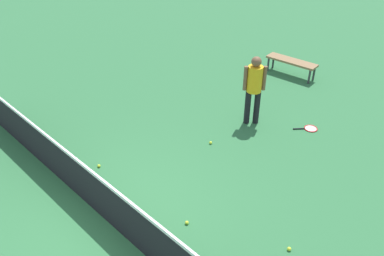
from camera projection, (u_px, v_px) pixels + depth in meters
ground_plane at (110, 223)px, 6.85m from camera, size 40.00×40.00×0.00m
court_net at (107, 202)px, 6.58m from camera, size 10.09×0.09×1.07m
player_near_side at (254, 85)px, 9.04m from camera, size 0.48×0.48×1.70m
tennis_racket_near_player at (310, 129)px, 9.34m from camera, size 0.52×0.55×0.03m
tennis_ball_near_player at (187, 223)px, 6.81m from camera, size 0.07×0.07×0.07m
tennis_ball_by_net at (289, 249)px, 6.34m from camera, size 0.07×0.07×0.07m
tennis_ball_midcourt at (99, 166)px, 8.12m from camera, size 0.07×0.07×0.07m
tennis_ball_baseline at (211, 143)px, 8.82m from camera, size 0.07×0.07×0.07m
courtside_bench at (292, 62)px, 11.57m from camera, size 1.53×0.53×0.48m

